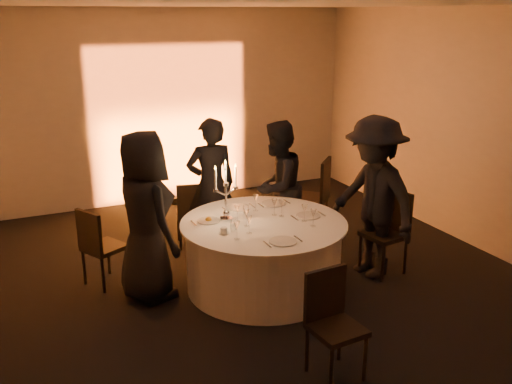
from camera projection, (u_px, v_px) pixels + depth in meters
name	position (u px, v px, depth m)	size (l,w,h in m)	color
floor	(263.00, 287.00, 6.35)	(7.00, 7.00, 0.00)	black
ceiling	(265.00, 4.00, 5.45)	(7.00, 7.00, 0.00)	silver
wall_back	(169.00, 107.00, 8.94)	(7.00, 7.00, 0.00)	#BAB4AD
wall_right	(482.00, 132.00, 7.08)	(7.00, 7.00, 0.00)	#BAB4AD
uplighter_fixture	(179.00, 200.00, 9.12)	(0.25, 0.12, 0.10)	black
banquet_table	(264.00, 255.00, 6.24)	(1.80, 1.80, 0.77)	black
chair_left	(98.00, 243.00, 6.24)	(0.53, 0.53, 0.90)	black
chair_back_left	(192.00, 211.00, 7.30)	(0.46, 0.46, 0.87)	black
chair_back_right	(316.00, 192.00, 7.68)	(0.66, 0.66, 1.06)	black
chair_right	(389.00, 227.00, 6.59)	(0.49, 0.49, 0.97)	black
chair_front	(332.00, 317.00, 4.71)	(0.43, 0.43, 0.91)	black
guest_left	(145.00, 217.00, 5.88)	(0.88, 0.58, 1.81)	black
guest_back_left	(211.00, 185.00, 7.15)	(0.62, 0.41, 1.71)	black
guest_back_right	(277.00, 187.00, 7.14)	(0.81, 0.63, 1.67)	black
guest_right	(373.00, 198.00, 6.41)	(1.20, 0.69, 1.86)	black
plate_left	(209.00, 220.00, 6.13)	(0.36, 0.25, 0.08)	silver
plate_back_left	(239.00, 207.00, 6.55)	(0.36, 0.28, 0.01)	silver
plate_back_right	(274.00, 203.00, 6.70)	(0.35, 0.28, 0.01)	silver
plate_right	(308.00, 216.00, 6.29)	(0.36, 0.27, 0.01)	silver
plate_front	(283.00, 241.00, 5.58)	(0.35, 0.27, 0.01)	silver
coffee_cup	(224.00, 231.00, 5.79)	(0.11, 0.11, 0.07)	silver
candelabra	(226.00, 199.00, 6.12)	(0.28, 0.14, 0.67)	silver
wine_glass_a	(249.00, 221.00, 5.76)	(0.07, 0.07, 0.19)	white
wine_glass_b	(274.00, 204.00, 6.28)	(0.07, 0.07, 0.19)	white
wine_glass_c	(282.00, 205.00, 6.25)	(0.07, 0.07, 0.19)	white
wine_glass_d	(256.00, 199.00, 6.42)	(0.07, 0.07, 0.19)	white
wine_glass_e	(313.00, 214.00, 5.96)	(0.07, 0.07, 0.19)	white
wine_glass_f	(246.00, 214.00, 5.96)	(0.07, 0.07, 0.19)	white
wine_glass_g	(305.00, 209.00, 6.10)	(0.07, 0.07, 0.19)	white
wine_glass_h	(237.00, 210.00, 6.08)	(0.07, 0.07, 0.19)	white
wine_glass_i	(237.00, 226.00, 5.61)	(0.07, 0.07, 0.19)	white
tumbler_a	(234.00, 222.00, 5.99)	(0.07, 0.07, 0.09)	white
tumbler_b	(246.00, 209.00, 6.38)	(0.07, 0.07, 0.09)	white
tumbler_c	(233.00, 227.00, 5.86)	(0.07, 0.07, 0.09)	white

